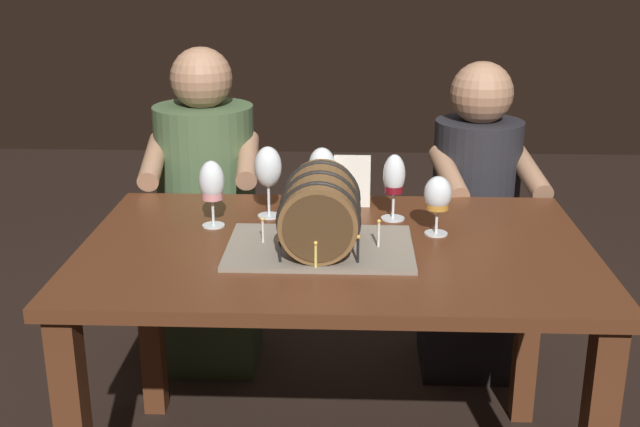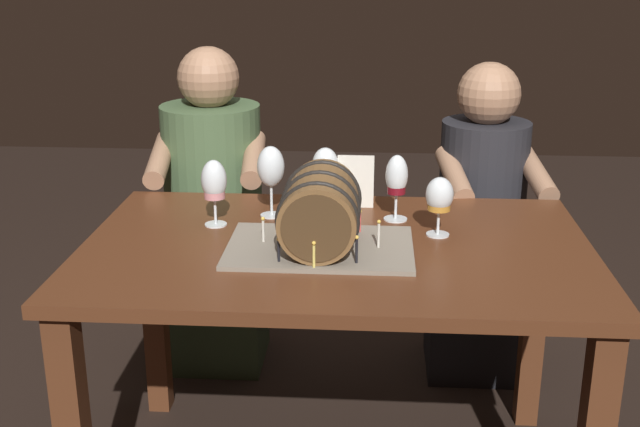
% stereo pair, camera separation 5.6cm
% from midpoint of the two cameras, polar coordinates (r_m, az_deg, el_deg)
% --- Properties ---
extents(dining_table, '(1.36, 0.87, 0.76)m').
position_cam_midpoint_polar(dining_table, '(2.20, 0.39, -4.93)').
color(dining_table, '#562D19').
rests_on(dining_table, ground).
extents(barrel_cake, '(0.49, 0.33, 0.22)m').
position_cam_midpoint_polar(barrel_cake, '(2.09, -0.77, -0.09)').
color(barrel_cake, gray).
rests_on(barrel_cake, dining_table).
extents(wine_glass_rose, '(0.07, 0.07, 0.19)m').
position_cam_midpoint_polar(wine_glass_rose, '(2.28, -8.36, 2.07)').
color(wine_glass_rose, white).
rests_on(wine_glass_rose, dining_table).
extents(wine_glass_empty, '(0.08, 0.08, 0.21)m').
position_cam_midpoint_polar(wine_glass_empty, '(2.34, -4.38, 3.21)').
color(wine_glass_empty, white).
rests_on(wine_glass_empty, dining_table).
extents(wine_glass_red, '(0.07, 0.07, 0.19)m').
position_cam_midpoint_polar(wine_glass_red, '(2.32, 4.56, 2.52)').
color(wine_glass_red, white).
rests_on(wine_glass_red, dining_table).
extents(wine_glass_white, '(0.08, 0.08, 0.19)m').
position_cam_midpoint_polar(wine_glass_white, '(2.42, -0.53, 3.26)').
color(wine_glass_white, white).
rests_on(wine_glass_white, dining_table).
extents(wine_glass_amber, '(0.08, 0.08, 0.17)m').
position_cam_midpoint_polar(wine_glass_amber, '(2.22, 7.60, 1.21)').
color(wine_glass_amber, white).
rests_on(wine_glass_amber, dining_table).
extents(menu_card, '(0.11, 0.02, 0.16)m').
position_cam_midpoint_polar(menu_card, '(2.44, 1.63, 2.29)').
color(menu_card, silver).
rests_on(menu_card, dining_table).
extents(person_seated_left, '(0.41, 0.49, 1.19)m').
position_cam_midpoint_polar(person_seated_left, '(2.96, -8.46, -0.66)').
color(person_seated_left, '#2A3A24').
rests_on(person_seated_left, ground).
extents(person_seated_right, '(0.38, 0.48, 1.15)m').
position_cam_midpoint_polar(person_seated_right, '(2.95, 10.21, -1.69)').
color(person_seated_right, black).
rests_on(person_seated_right, ground).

